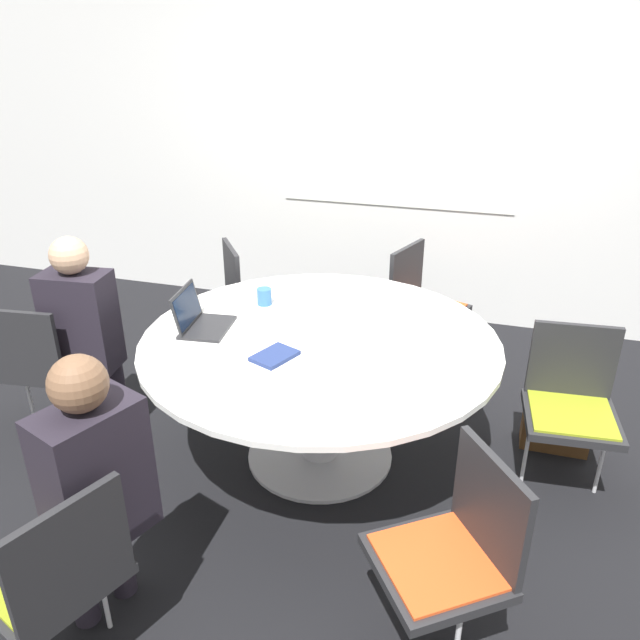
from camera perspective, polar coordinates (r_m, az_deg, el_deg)
ground_plane at (r=3.55m, az=0.00°, el=-12.27°), size 16.00×16.00×0.00m
wall_back at (r=4.90m, az=7.20°, el=15.52°), size 8.00×0.07×2.70m
conference_table at (r=3.23m, az=0.00°, el=-3.99°), size 1.82×1.82×0.73m
chair_0 at (r=3.78m, az=-24.15°, el=-3.26°), size 0.48×0.47×0.84m
chair_1 at (r=2.43m, az=-23.00°, el=-20.40°), size 0.55×0.56×0.84m
chair_2 at (r=2.39m, az=12.17°, el=-19.56°), size 0.60×0.60×0.84m
chair_3 at (r=3.35m, az=22.01°, el=-6.66°), size 0.47×0.45×0.84m
chair_4 at (r=4.27m, az=9.28°, el=1.95°), size 0.54×0.56×0.84m
chair_5 at (r=4.35m, az=-6.29°, el=2.54°), size 0.60×0.60×0.84m
person_0 at (r=3.64m, az=-20.86°, el=-0.32°), size 0.38×0.29×1.19m
person_1 at (r=2.44m, az=-19.96°, el=-13.43°), size 0.34×0.41×1.19m
laptop at (r=3.30m, az=-11.02°, el=0.10°), size 0.28×0.33×0.21m
spiral_notebook at (r=2.98m, az=-4.17°, el=-3.29°), size 0.22×0.25×0.02m
coffee_cup at (r=3.54m, az=-5.11°, el=2.15°), size 0.08×0.08×0.10m
handbag at (r=3.78m, az=20.77°, el=-9.02°), size 0.36×0.16×0.28m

